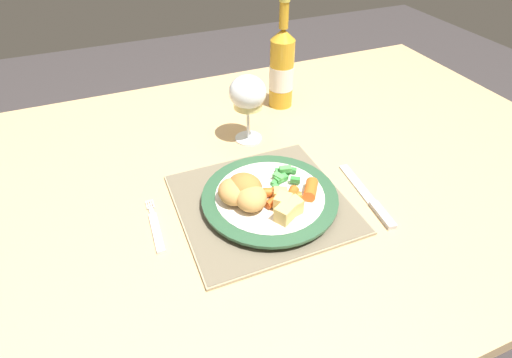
{
  "coord_description": "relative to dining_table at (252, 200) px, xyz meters",
  "views": [
    {
      "loc": [
        -0.24,
        -0.61,
        1.26
      ],
      "look_at": [
        -0.02,
        -0.07,
        0.78
      ],
      "focal_mm": 28.0,
      "sensor_mm": 36.0,
      "label": 1
    }
  ],
  "objects": [
    {
      "name": "green_beans_pile",
      "position": [
        0.04,
        -0.07,
        0.11
      ],
      "size": [
        0.07,
        0.06,
        0.02
      ],
      "color": "green",
      "rests_on": "dinner_plate"
    },
    {
      "name": "fork",
      "position": [
        -0.22,
        -0.09,
        0.08
      ],
      "size": [
        0.02,
        0.14,
        0.01
      ],
      "color": "silver",
      "rests_on": "dining_table"
    },
    {
      "name": "dinner_plate",
      "position": [
        -0.01,
        -0.1,
        0.09
      ],
      "size": [
        0.26,
        0.26,
        0.02
      ],
      "color": "white",
      "rests_on": "placemat"
    },
    {
      "name": "dining_table",
      "position": [
        0.0,
        0.0,
        0.0
      ],
      "size": [
        1.54,
        0.97,
        0.74
      ],
      "color": "tan",
      "rests_on": "ground"
    },
    {
      "name": "placemat",
      "position": [
        -0.02,
        -0.1,
        0.08
      ],
      "size": [
        0.31,
        0.3,
        0.01
      ],
      "color": "gray",
      "rests_on": "dining_table"
    },
    {
      "name": "bottle",
      "position": [
        0.18,
        0.25,
        0.18
      ],
      "size": [
        0.06,
        0.06,
        0.27
      ],
      "color": "gold",
      "rests_on": "dining_table"
    },
    {
      "name": "wine_glass",
      "position": [
        0.04,
        0.12,
        0.19
      ],
      "size": [
        0.08,
        0.08,
        0.16
      ],
      "color": "silver",
      "rests_on": "dining_table"
    },
    {
      "name": "breaded_croquettes",
      "position": [
        -0.06,
        -0.1,
        0.13
      ],
      "size": [
        0.09,
        0.11,
        0.05
      ],
      "color": "#A87033",
      "rests_on": "dinner_plate"
    },
    {
      "name": "roast_potatoes",
      "position": [
        0.0,
        -0.15,
        0.12
      ],
      "size": [
        0.06,
        0.08,
        0.03
      ],
      "color": "#E5BC66",
      "rests_on": "dinner_plate"
    },
    {
      "name": "table_knife",
      "position": [
        0.18,
        -0.17,
        0.08
      ],
      "size": [
        0.04,
        0.2,
        0.01
      ],
      "color": "silver",
      "rests_on": "dining_table"
    },
    {
      "name": "glazed_carrots",
      "position": [
        0.03,
        -0.13,
        0.11
      ],
      "size": [
        0.12,
        0.07,
        0.02
      ],
      "color": "#CC5119",
      "rests_on": "dinner_plate"
    },
    {
      "name": "ground_plane",
      "position": [
        0.0,
        0.0,
        -0.66
      ],
      "size": [
        6.0,
        6.0,
        0.0
      ],
      "primitive_type": "plane",
      "color": "#383333"
    }
  ]
}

